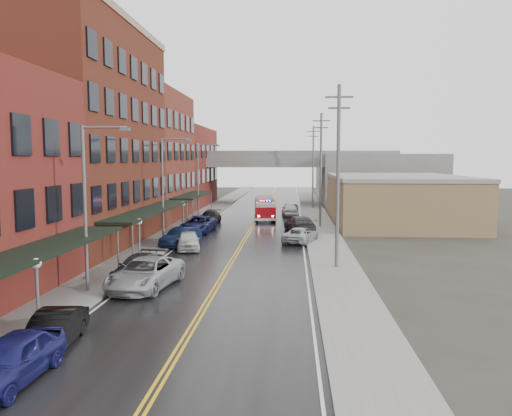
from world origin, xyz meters
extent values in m
plane|color=#2D2B26|center=(0.00, 0.00, 0.00)|extent=(220.00, 220.00, 0.00)
cube|color=black|center=(0.00, 30.00, 0.01)|extent=(11.00, 160.00, 0.02)
cube|color=slate|center=(-7.30, 30.00, 0.07)|extent=(3.00, 160.00, 0.15)
cube|color=slate|center=(7.30, 30.00, 0.07)|extent=(3.00, 160.00, 0.15)
cube|color=gray|center=(-5.65, 30.00, 0.07)|extent=(0.30, 160.00, 0.15)
cube|color=gray|center=(5.65, 30.00, 0.07)|extent=(0.30, 160.00, 0.15)
cube|color=#4E1D14|center=(-13.30, 23.00, 9.00)|extent=(9.00, 20.00, 18.00)
cube|color=maroon|center=(-13.30, 40.50, 7.50)|extent=(9.00, 15.00, 15.00)
cube|color=maroon|center=(-13.30, 58.00, 6.00)|extent=(9.00, 20.00, 12.00)
cube|color=#91754E|center=(16.00, 40.00, 2.50)|extent=(14.00, 22.00, 5.00)
cube|color=slate|center=(18.00, 70.00, 4.00)|extent=(18.00, 30.00, 8.00)
cube|color=black|center=(-7.50, 4.00, 3.00)|extent=(2.60, 16.00, 0.18)
cylinder|color=slate|center=(-6.35, 11.60, 1.50)|extent=(0.10, 0.10, 3.00)
cube|color=black|center=(-7.50, 23.00, 3.00)|extent=(2.60, 18.00, 0.18)
cylinder|color=slate|center=(-6.35, 14.40, 1.50)|extent=(0.10, 0.10, 3.00)
cylinder|color=slate|center=(-6.35, 31.60, 1.50)|extent=(0.10, 0.10, 3.00)
cube|color=black|center=(-7.50, 40.50, 3.00)|extent=(2.60, 13.00, 0.18)
cylinder|color=slate|center=(-6.35, 34.40, 1.50)|extent=(0.10, 0.10, 3.00)
cylinder|color=slate|center=(-6.35, 46.60, 1.50)|extent=(0.10, 0.10, 3.00)
cylinder|color=#59595B|center=(-6.40, 2.00, 1.40)|extent=(0.14, 0.14, 2.80)
sphere|color=silver|center=(-6.40, 2.00, 2.90)|extent=(0.44, 0.44, 0.44)
cylinder|color=#59595B|center=(-6.40, 16.00, 1.40)|extent=(0.14, 0.14, 2.80)
sphere|color=silver|center=(-6.40, 16.00, 2.90)|extent=(0.44, 0.44, 0.44)
cylinder|color=#59595B|center=(-6.40, 30.00, 1.40)|extent=(0.14, 0.14, 2.80)
sphere|color=silver|center=(-6.40, 30.00, 2.90)|extent=(0.44, 0.44, 0.44)
cylinder|color=#59595B|center=(-6.80, 8.00, 4.50)|extent=(0.18, 0.18, 9.00)
cylinder|color=#59595B|center=(-5.60, 8.00, 8.90)|extent=(2.40, 0.12, 0.12)
cube|color=#59595B|center=(-4.50, 8.00, 8.80)|extent=(0.50, 0.22, 0.18)
cylinder|color=#59595B|center=(-6.80, 24.00, 4.50)|extent=(0.18, 0.18, 9.00)
cylinder|color=#59595B|center=(-5.60, 24.00, 8.90)|extent=(2.40, 0.12, 0.12)
cube|color=#59595B|center=(-4.50, 24.00, 8.80)|extent=(0.50, 0.22, 0.18)
cylinder|color=#59595B|center=(-6.80, 40.00, 4.50)|extent=(0.18, 0.18, 9.00)
cylinder|color=#59595B|center=(-5.60, 40.00, 8.90)|extent=(2.40, 0.12, 0.12)
cube|color=#59595B|center=(-4.50, 40.00, 8.80)|extent=(0.50, 0.22, 0.18)
cylinder|color=#59595B|center=(7.20, 15.00, 6.00)|extent=(0.24, 0.24, 12.00)
cube|color=#59595B|center=(7.20, 15.00, 11.20)|extent=(1.80, 0.12, 0.12)
cube|color=#59595B|center=(7.20, 15.00, 10.50)|extent=(1.40, 0.12, 0.12)
cylinder|color=#59595B|center=(7.20, 35.00, 6.00)|extent=(0.24, 0.24, 12.00)
cube|color=#59595B|center=(7.20, 35.00, 11.20)|extent=(1.80, 0.12, 0.12)
cube|color=#59595B|center=(7.20, 35.00, 10.50)|extent=(1.40, 0.12, 0.12)
cylinder|color=#59595B|center=(7.20, 55.00, 6.00)|extent=(0.24, 0.24, 12.00)
cube|color=#59595B|center=(7.20, 55.00, 11.20)|extent=(1.80, 0.12, 0.12)
cube|color=#59595B|center=(7.20, 55.00, 10.50)|extent=(1.40, 0.12, 0.12)
cube|color=slate|center=(0.00, 62.00, 6.75)|extent=(40.00, 10.00, 1.50)
cube|color=slate|center=(-11.00, 62.00, 3.00)|extent=(1.60, 8.00, 6.00)
cube|color=slate|center=(11.00, 62.00, 3.00)|extent=(1.60, 8.00, 6.00)
cube|color=#A80712|center=(0.87, 42.40, 1.44)|extent=(2.75, 5.28, 1.95)
cube|color=#A80712|center=(1.18, 38.80, 1.16)|extent=(2.52, 2.60, 1.39)
cube|color=silver|center=(1.18, 38.80, 2.08)|extent=(2.39, 2.41, 0.46)
cube|color=black|center=(1.17, 38.98, 1.44)|extent=(2.46, 1.68, 0.74)
cube|color=slate|center=(0.87, 42.40, 2.55)|extent=(2.49, 4.89, 0.28)
cube|color=black|center=(1.18, 38.80, 2.39)|extent=(1.50, 0.39, 0.13)
sphere|color=#FF0C0C|center=(0.68, 38.75, 2.46)|extent=(0.19, 0.19, 0.19)
sphere|color=#1933FF|center=(1.69, 38.84, 2.46)|extent=(0.19, 0.19, 0.19)
cylinder|color=black|center=(0.18, 38.62, 0.46)|extent=(0.95, 0.40, 0.93)
cylinder|color=black|center=(2.21, 38.79, 0.46)|extent=(0.95, 0.40, 0.93)
cylinder|color=black|center=(-0.11, 41.84, 0.46)|extent=(0.95, 0.40, 0.93)
cylinder|color=black|center=(1.92, 42.02, 0.46)|extent=(0.95, 0.40, 0.93)
cylinder|color=black|center=(-0.31, 44.15, 0.46)|extent=(0.95, 0.40, 0.93)
cylinder|color=black|center=(1.72, 44.33, 0.46)|extent=(0.95, 0.40, 0.93)
imported|color=#161755|center=(-4.78, -2.77, 0.78)|extent=(2.03, 4.64, 1.56)
imported|color=black|center=(-4.90, 0.30, 0.69)|extent=(1.83, 4.30, 1.38)
imported|color=#9FA2A7|center=(-3.95, 9.22, 0.84)|extent=(3.61, 6.38, 1.68)
imported|color=#262629|center=(-5.00, 11.30, 0.72)|extent=(2.58, 5.17, 1.44)
imported|color=silver|center=(-4.05, 21.20, 0.74)|extent=(2.64, 4.64, 1.49)
imported|color=#0E1833|center=(-5.00, 22.80, 0.76)|extent=(2.90, 4.88, 1.52)
imported|color=#121646|center=(-5.00, 30.54, 0.81)|extent=(3.10, 5.99, 1.62)
imported|color=black|center=(-5.00, 37.25, 0.71)|extent=(2.28, 5.02, 1.43)
imported|color=#A6A9AE|center=(5.00, 25.30, 0.67)|extent=(3.56, 5.24, 1.33)
imported|color=#2A292C|center=(5.00, 31.22, 0.84)|extent=(3.45, 6.13, 1.68)
imported|color=silver|center=(3.94, 45.52, 0.81)|extent=(2.27, 4.90, 1.62)
imported|color=#0E1732|center=(4.11, 47.80, 0.68)|extent=(2.02, 4.30, 1.36)
camera|label=1|loc=(4.26, -17.74, 7.24)|focal=35.00mm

